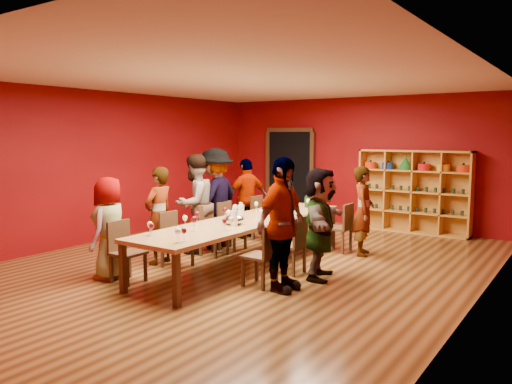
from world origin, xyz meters
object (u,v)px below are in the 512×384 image
(person_left_2, at_px, (195,204))
(chair_person_right_4, at_px, (342,225))
(chair_person_left_2, at_px, (211,227))
(person_left_4, at_px, (247,198))
(wine_bottle, at_px, (306,202))
(chair_person_left_4, at_px, (261,215))
(chair_person_left_1, at_px, (174,236))
(person_left_3, at_px, (216,198))
(chair_person_right_2, at_px, (294,242))
(chair_person_left_0, at_px, (124,248))
(spittoon_bowl, at_px, (234,220))
(person_right_1, at_px, (282,224))
(person_left_1, at_px, (159,216))
(tasting_table, at_px, (247,223))
(person_right_4, at_px, (363,211))
(person_left_0, at_px, (109,228))
(shelving_unit, at_px, (414,188))
(person_right_2, at_px, (320,223))
(chair_person_right_1, at_px, (264,252))
(chair_person_left_3, at_px, (229,223))

(person_left_2, bearing_deg, chair_person_right_4, 126.40)
(chair_person_left_2, distance_m, person_left_2, 0.54)
(person_left_4, xyz_separation_m, wine_bottle, (1.39, 0.00, 0.04))
(person_left_2, relative_size, chair_person_left_4, 2.00)
(chair_person_left_1, distance_m, person_left_3, 1.56)
(chair_person_right_2, bearing_deg, chair_person_left_0, -135.93)
(person_left_2, relative_size, spittoon_bowl, 5.74)
(person_right_1, distance_m, wine_bottle, 2.82)
(person_left_1, relative_size, wine_bottle, 5.60)
(tasting_table, distance_m, person_right_1, 1.48)
(person_right_4, bearing_deg, chair_person_left_1, 118.56)
(chair_person_left_0, distance_m, person_left_0, 0.41)
(person_right_1, bearing_deg, chair_person_left_1, 87.95)
(person_left_2, relative_size, person_left_3, 0.95)
(tasting_table, xyz_separation_m, chair_person_left_4, (-0.91, 1.77, -0.20))
(chair_person_left_2, height_order, person_left_3, person_left_3)
(chair_person_left_2, bearing_deg, chair_person_right_2, -5.99)
(chair_person_left_2, height_order, person_left_4, person_left_4)
(person_left_3, bearing_deg, chair_person_right_2, 63.88)
(chair_person_left_4, bearing_deg, chair_person_left_2, -90.00)
(shelving_unit, height_order, chair_person_right_4, shelving_unit)
(tasting_table, distance_m, chair_person_left_4, 2.00)
(chair_person_left_4, xyz_separation_m, chair_person_right_4, (1.82, -0.04, 0.00))
(person_left_1, xyz_separation_m, spittoon_bowl, (1.33, 0.30, 0.02))
(chair_person_left_1, relative_size, person_left_4, 0.54)
(chair_person_left_1, xyz_separation_m, chair_person_right_4, (1.82, 2.49, 0.00))
(chair_person_left_0, relative_size, person_left_4, 0.54)
(wine_bottle, bearing_deg, person_left_1, -118.32)
(chair_person_left_0, xyz_separation_m, person_right_2, (2.26, 1.76, 0.33))
(person_right_4, height_order, spittoon_bowl, person_right_4)
(tasting_table, relative_size, chair_person_right_4, 5.06)
(person_left_0, bearing_deg, chair_person_right_1, 93.37)
(chair_person_left_2, bearing_deg, person_left_2, 180.00)
(spittoon_bowl, bearing_deg, tasting_table, 101.41)
(chair_person_right_2, bearing_deg, person_right_1, -70.97)
(person_right_1, relative_size, wine_bottle, 6.39)
(person_right_4, bearing_deg, person_left_0, 124.46)
(person_right_1, bearing_deg, chair_person_right_2, 19.13)
(person_left_2, height_order, spittoon_bowl, person_left_2)
(chair_person_left_3, relative_size, person_right_1, 0.48)
(chair_person_left_4, relative_size, chair_person_right_1, 1.00)
(chair_person_left_3, relative_size, person_right_4, 0.56)
(chair_person_left_3, relative_size, chair_person_right_4, 1.00)
(person_left_0, height_order, person_right_1, person_right_1)
(person_left_3, bearing_deg, person_left_1, -7.78)
(chair_person_left_4, height_order, spittoon_bowl, spittoon_bowl)
(person_left_1, xyz_separation_m, chair_person_right_2, (2.14, 0.74, -0.31))
(person_left_3, distance_m, person_right_4, 2.73)
(chair_person_left_3, xyz_separation_m, chair_person_left_4, (0.00, 1.07, 0.00))
(tasting_table, bearing_deg, wine_bottle, 85.71)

